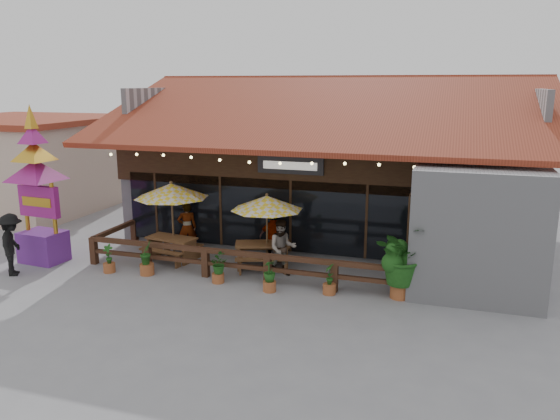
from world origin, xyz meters
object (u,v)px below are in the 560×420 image
(pedestrian, at_px, (12,245))
(umbrella_right, at_px, (267,203))
(picnic_table_right, at_px, (263,251))
(umbrella_left, at_px, (171,191))
(picnic_table_left, at_px, (172,245))
(tropical_plant, at_px, (402,256))
(thai_sign_tower, at_px, (36,174))

(pedestrian, bearing_deg, umbrella_right, -99.77)
(umbrella_right, relative_size, picnic_table_right, 1.35)
(umbrella_left, distance_m, picnic_table_left, 1.79)
(umbrella_left, distance_m, tropical_plant, 7.88)
(picnic_table_left, relative_size, tropical_plant, 0.88)
(pedestrian, bearing_deg, picnic_table_right, -99.46)
(picnic_table_right, bearing_deg, picnic_table_left, -177.06)
(picnic_table_right, height_order, tropical_plant, tropical_plant)
(umbrella_left, xyz_separation_m, umbrella_right, (3.38, -0.09, -0.17))
(umbrella_left, distance_m, pedestrian, 5.10)
(umbrella_left, distance_m, thai_sign_tower, 4.29)
(picnic_table_left, height_order, thai_sign_tower, thai_sign_tower)
(picnic_table_right, bearing_deg, umbrella_left, 178.06)
(tropical_plant, bearing_deg, thai_sign_tower, -178.13)
(picnic_table_right, bearing_deg, pedestrian, -157.48)
(pedestrian, bearing_deg, tropical_plant, -113.47)
(umbrella_right, xyz_separation_m, thai_sign_tower, (-7.27, -1.61, 0.79))
(umbrella_left, bearing_deg, picnic_table_right, -1.94)
(picnic_table_left, bearing_deg, thai_sign_tower, -160.17)
(umbrella_right, bearing_deg, thai_sign_tower, -167.54)
(picnic_table_right, xyz_separation_m, tropical_plant, (4.45, -1.21, 0.63))
(picnic_table_left, relative_size, picnic_table_right, 0.87)
(umbrella_right, relative_size, tropical_plant, 1.37)
(umbrella_left, bearing_deg, thai_sign_tower, -156.39)
(umbrella_right, bearing_deg, picnic_table_right, -174.23)
(picnic_table_right, height_order, thai_sign_tower, thai_sign_tower)
(umbrella_right, distance_m, picnic_table_right, 1.58)
(umbrella_left, distance_m, picnic_table_right, 3.67)
(umbrella_right, distance_m, tropical_plant, 4.57)
(umbrella_left, height_order, picnic_table_left, umbrella_left)
(tropical_plant, bearing_deg, pedestrian, -171.49)
(umbrella_left, relative_size, thai_sign_tower, 0.51)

